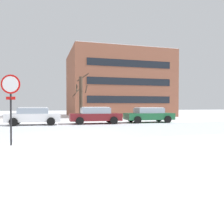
# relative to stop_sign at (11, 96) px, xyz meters

# --- Properties ---
(ground_plane) EXTENTS (120.00, 120.00, 0.00)m
(ground_plane) POSITION_rel_stop_sign_xyz_m (2.57, 1.66, -1.96)
(ground_plane) COLOR white
(road_surface) EXTENTS (80.00, 8.31, 0.00)m
(road_surface) POSITION_rel_stop_sign_xyz_m (2.57, 4.81, -1.96)
(road_surface) COLOR silver
(road_surface) RESTS_ON ground
(stop_sign) EXTENTS (0.74, 0.19, 2.80)m
(stop_sign) POSITION_rel_stop_sign_xyz_m (0.00, 0.00, 0.00)
(stop_sign) COLOR black
(stop_sign) RESTS_ON ground
(parked_car_white) EXTENTS (4.29, 2.15, 1.42)m
(parked_car_white) POSITION_rel_stop_sign_xyz_m (0.46, 9.91, -1.23)
(parked_car_white) COLOR white
(parked_car_white) RESTS_ON ground
(parked_car_maroon) EXTENTS (4.43, 2.17, 1.44)m
(parked_car_maroon) POSITION_rel_stop_sign_xyz_m (5.51, 9.80, -1.23)
(parked_car_maroon) COLOR maroon
(parked_car_maroon) RESTS_ON ground
(parked_car_green) EXTENTS (4.46, 2.28, 1.39)m
(parked_car_green) POSITION_rel_stop_sign_xyz_m (10.55, 9.92, -1.24)
(parked_car_green) COLOR #1E6038
(parked_car_green) RESTS_ON ground
(tree_far_left) EXTENTS (1.69, 1.44, 4.74)m
(tree_far_left) POSITION_rel_stop_sign_xyz_m (4.69, 12.65, 0.34)
(tree_far_left) COLOR #423326
(tree_far_left) RESTS_ON ground
(building_far_right) EXTENTS (14.08, 11.56, 9.34)m
(building_far_right) POSITION_rel_stop_sign_xyz_m (11.96, 24.30, 2.71)
(building_far_right) COLOR brown
(building_far_right) RESTS_ON ground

